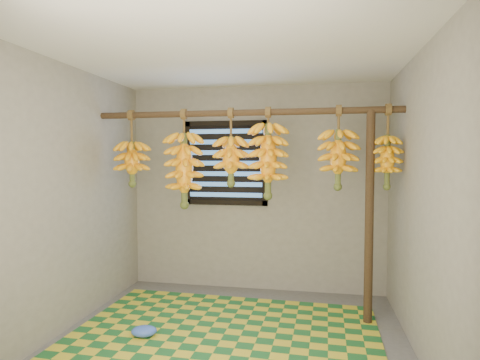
% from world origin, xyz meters
% --- Properties ---
extents(floor, '(3.00, 3.00, 0.01)m').
position_xyz_m(floor, '(0.00, 0.00, -0.01)').
color(floor, '#555555').
rests_on(floor, ground).
extents(ceiling, '(3.00, 3.00, 0.01)m').
position_xyz_m(ceiling, '(0.00, 0.00, 2.40)').
color(ceiling, silver).
rests_on(ceiling, wall_back).
extents(wall_back, '(3.00, 0.01, 2.40)m').
position_xyz_m(wall_back, '(0.00, 1.50, 1.20)').
color(wall_back, slate).
rests_on(wall_back, floor).
extents(wall_left, '(0.01, 3.00, 2.40)m').
position_xyz_m(wall_left, '(-1.50, 0.00, 1.20)').
color(wall_left, slate).
rests_on(wall_left, floor).
extents(wall_right, '(0.01, 3.00, 2.40)m').
position_xyz_m(wall_right, '(1.50, 0.00, 1.20)').
color(wall_right, slate).
rests_on(wall_right, floor).
extents(window, '(1.00, 0.04, 1.00)m').
position_xyz_m(window, '(-0.35, 1.48, 1.50)').
color(window, black).
rests_on(window, wall_back).
extents(hanging_pole, '(3.00, 0.06, 0.06)m').
position_xyz_m(hanging_pole, '(0.00, 0.70, 2.00)').
color(hanging_pole, '#48321F').
rests_on(hanging_pole, wall_left).
extents(support_post, '(0.08, 0.08, 2.00)m').
position_xyz_m(support_post, '(1.20, 0.70, 1.00)').
color(support_post, '#48321F').
rests_on(support_post, floor).
extents(woven_mat, '(2.74, 2.21, 0.01)m').
position_xyz_m(woven_mat, '(-0.08, 0.07, 0.01)').
color(woven_mat, '#1C6029').
rests_on(woven_mat, floor).
extents(plastic_bag, '(0.26, 0.21, 0.09)m').
position_xyz_m(plastic_bag, '(-0.74, 0.01, 0.06)').
color(plastic_bag, blue).
rests_on(plastic_bag, woven_mat).
extents(banana_bunch_a, '(0.34, 0.34, 0.78)m').
position_xyz_m(banana_bunch_a, '(-1.17, 0.70, 1.50)').
color(banana_bunch_a, brown).
rests_on(banana_bunch_a, hanging_pole).
extents(banana_bunch_b, '(0.36, 0.36, 0.99)m').
position_xyz_m(banana_bunch_b, '(-0.60, 0.70, 1.44)').
color(banana_bunch_b, brown).
rests_on(banana_bunch_b, hanging_pole).
extents(banana_bunch_c, '(0.33, 0.33, 0.76)m').
position_xyz_m(banana_bunch_c, '(-0.12, 0.70, 1.53)').
color(banana_bunch_c, brown).
rests_on(banana_bunch_c, hanging_pole).
extents(banana_bunch_d, '(0.37, 0.37, 0.88)m').
position_xyz_m(banana_bunch_d, '(0.25, 0.70, 1.53)').
color(banana_bunch_d, brown).
rests_on(banana_bunch_d, hanging_pole).
extents(banana_bunch_e, '(0.36, 0.36, 0.78)m').
position_xyz_m(banana_bunch_e, '(0.91, 0.70, 1.55)').
color(banana_bunch_e, brown).
rests_on(banana_bunch_e, hanging_pole).
extents(banana_bunch_f, '(0.25, 0.25, 0.78)m').
position_xyz_m(banana_bunch_f, '(1.35, 0.70, 1.52)').
color(banana_bunch_f, brown).
rests_on(banana_bunch_f, hanging_pole).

